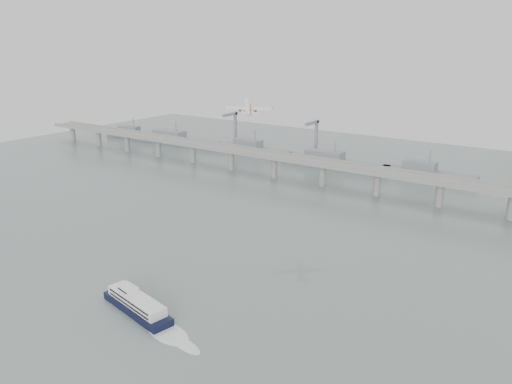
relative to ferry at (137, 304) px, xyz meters
The scene contains 5 objects.
ground 38.89m from the ferry, 85.11° to the left, with size 900.00×900.00×0.00m, color slate.
bridge 238.98m from the ferry, 89.48° to the left, with size 800.00×22.00×23.90m.
distant_fleet 339.60m from the ferry, 116.60° to the left, with size 453.00×60.90×40.00m.
ferry is the anchor object (origin of this frame).
airliner 140.41m from the ferry, 98.72° to the left, with size 26.12×27.92×10.74m.
Camera 1 is at (161.25, -177.95, 122.78)m, focal length 35.00 mm.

